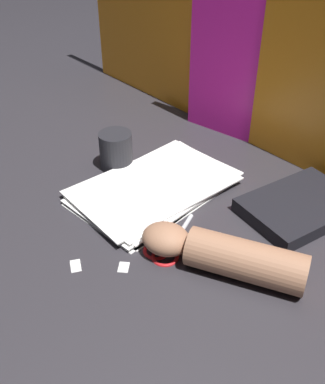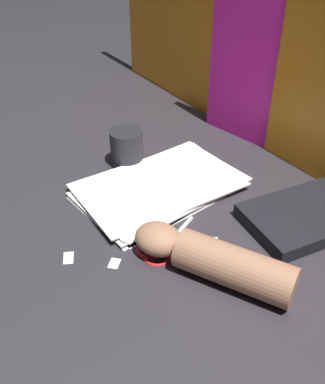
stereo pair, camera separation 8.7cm
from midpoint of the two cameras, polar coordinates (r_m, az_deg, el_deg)
name	(u,v)px [view 1 (the left image)]	position (r m, az deg, el deg)	size (l,w,h in m)	color
ground_plane	(171,211)	(0.92, -1.60, -2.56)	(6.00, 6.00, 0.00)	#2D2B30
backdrop_panel_left	(199,4)	(1.20, 2.47, 22.75)	(0.88, 0.07, 0.60)	orange
backdrop_panel_center	(302,75)	(1.05, 14.99, 14.12)	(0.59, 0.09, 0.40)	#D81E9E
paper_stack	(155,187)	(0.97, -3.47, 0.53)	(0.24, 0.36, 0.02)	white
book_closed	(300,206)	(0.94, 14.57, -1.86)	(0.20, 0.26, 0.03)	black
scissors	(170,246)	(0.83, -2.05, -7.00)	(0.09, 0.16, 0.01)	silver
hand_forearm	(224,255)	(0.77, 4.67, -8.07)	(0.29, 0.18, 0.07)	#A87556
paper_scrap_near	(124,267)	(0.81, -8.09, -9.55)	(0.03, 0.03, 0.00)	white
paper_scrap_mid	(76,266)	(0.82, -14.01, -9.19)	(0.04, 0.03, 0.00)	white
mug	(116,151)	(1.04, -8.31, 5.15)	(0.08, 0.08, 0.09)	#232328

